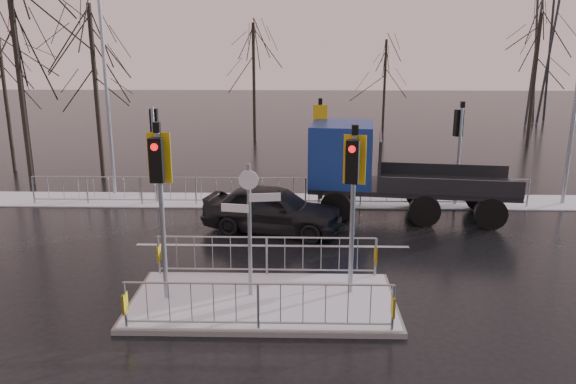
{
  "coord_description": "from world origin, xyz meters",
  "views": [
    {
      "loc": [
        0.85,
        -11.66,
        5.75
      ],
      "look_at": [
        0.48,
        3.19,
        1.8
      ],
      "focal_mm": 35.0,
      "sensor_mm": 36.0,
      "label": 1
    }
  ],
  "objects_px": {
    "car_far_lane": "(273,209)",
    "street_lamp_left": "(107,78)",
    "traffic_island": "(263,288)",
    "flatbed_truck": "(370,167)"
  },
  "relations": [
    {
      "from": "traffic_island",
      "to": "flatbed_truck",
      "type": "distance_m",
      "value": 7.86
    },
    {
      "from": "car_far_lane",
      "to": "street_lamp_left",
      "type": "distance_m",
      "value": 8.6
    },
    {
      "from": "car_far_lane",
      "to": "flatbed_truck",
      "type": "distance_m",
      "value": 3.9
    },
    {
      "from": "traffic_island",
      "to": "car_far_lane",
      "type": "relative_size",
      "value": 1.38
    },
    {
      "from": "traffic_island",
      "to": "flatbed_truck",
      "type": "relative_size",
      "value": 0.85
    },
    {
      "from": "flatbed_truck",
      "to": "street_lamp_left",
      "type": "xyz_separation_m",
      "value": [
        -9.62,
        2.42,
        2.82
      ]
    },
    {
      "from": "traffic_island",
      "to": "flatbed_truck",
      "type": "bearing_deg",
      "value": 65.65
    },
    {
      "from": "flatbed_truck",
      "to": "street_lamp_left",
      "type": "height_order",
      "value": "street_lamp_left"
    },
    {
      "from": "car_far_lane",
      "to": "street_lamp_left",
      "type": "xyz_separation_m",
      "value": [
        -6.38,
        4.39,
        3.75
      ]
    },
    {
      "from": "traffic_island",
      "to": "street_lamp_left",
      "type": "bearing_deg",
      "value": 124.07
    }
  ]
}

